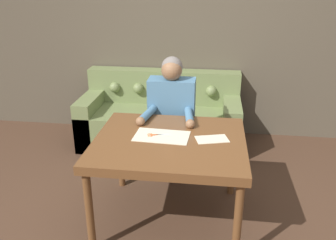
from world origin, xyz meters
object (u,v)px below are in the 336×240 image
(dining_table, at_px, (170,148))
(person, at_px, (172,120))
(couch, at_px, (161,119))
(scissors, at_px, (155,135))

(dining_table, relative_size, person, 0.95)
(couch, bearing_deg, scissors, -83.26)
(person, distance_m, scissors, 0.63)
(scissors, bearing_deg, person, 84.39)
(person, relative_size, scissors, 6.43)
(couch, height_order, scissors, couch)
(couch, bearing_deg, person, -74.25)
(dining_table, bearing_deg, scissors, 155.18)
(couch, bearing_deg, dining_table, -78.75)
(person, xyz_separation_m, scissors, (-0.06, -0.62, 0.11))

